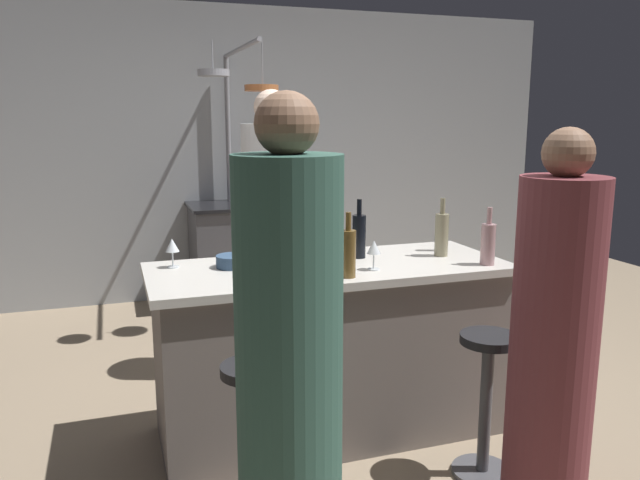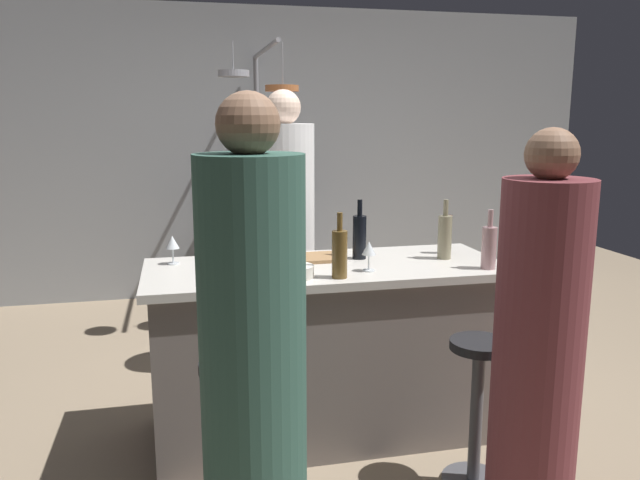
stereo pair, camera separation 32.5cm
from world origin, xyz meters
name	(u,v)px [view 1 (the left image)]	position (x,y,z in m)	size (l,w,h in m)	color
ground_plane	(329,430)	(0.00, 0.00, 0.00)	(9.00, 9.00, 0.00)	gray
back_wall	(226,154)	(0.00, 2.85, 1.30)	(6.40, 0.16, 2.60)	#9EA3A8
kitchen_island	(329,349)	(0.00, 0.00, 0.45)	(1.80, 0.72, 0.90)	slate
stove_range	(237,254)	(0.00, 2.45, 0.45)	(0.80, 0.64, 0.89)	#47474C
chef	(273,245)	(-0.06, 0.88, 0.83)	(0.38, 0.38, 1.80)	white
bar_stool_left	(255,437)	(-0.54, -0.62, 0.38)	(0.28, 0.28, 0.68)	#4C4C51
guest_left	(289,369)	(-0.49, -0.97, 0.79)	(0.36, 0.36, 1.71)	#33594C
bar_stool_right	(486,399)	(0.54, -0.62, 0.38)	(0.28, 0.28, 0.68)	#4C4C51
guest_right	(553,347)	(0.60, -0.96, 0.74)	(0.34, 0.34, 1.60)	brown
overhead_pot_rack	(236,120)	(-0.05, 2.09, 1.61)	(0.58, 1.30, 2.17)	gray
cutting_board	(312,258)	(-0.05, 0.14, 0.91)	(0.32, 0.22, 0.02)	#997047
pepper_mill	(442,232)	(0.71, 0.13, 1.01)	(0.05, 0.05, 0.21)	#382319
wine_bottle_dark	(359,235)	(0.20, 0.11, 1.02)	(0.07, 0.07, 0.31)	black
wine_bottle_rose	(488,243)	(0.76, -0.25, 1.01)	(0.07, 0.07, 0.29)	#B78C8E
wine_bottle_red	(273,245)	(-0.29, 0.02, 1.02)	(0.07, 0.07, 0.31)	#143319
wine_bottle_white	(442,234)	(0.64, 0.01, 1.02)	(0.07, 0.07, 0.31)	gray
wine_bottle_amber	(349,252)	(0.00, -0.26, 1.02)	(0.07, 0.07, 0.31)	brown
wine_glass_by_chef	(172,247)	(-0.75, 0.20, 1.01)	(0.07, 0.07, 0.15)	silver
wine_glass_near_right_guest	(374,249)	(0.17, -0.16, 1.01)	(0.07, 0.07, 0.15)	silver
mixing_bowl_blue	(233,261)	(-0.47, 0.11, 0.93)	(0.17, 0.17, 0.06)	#334C6B
mixing_bowl_ceramic	(305,272)	(-0.20, -0.21, 0.93)	(0.17, 0.17, 0.06)	silver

